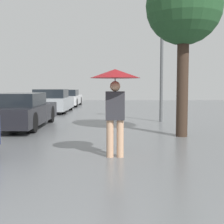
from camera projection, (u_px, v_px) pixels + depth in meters
pedestrian at (116, 87)px, 6.16m from camera, size 1.00×1.00×1.76m
parked_car_second at (22, 111)px, 10.81m from camera, size 1.66×4.47×1.19m
parked_car_third at (53, 101)px, 17.05m from camera, size 1.87×4.17×1.25m
parked_car_farthest at (69, 98)px, 22.24m from camera, size 1.65×4.50×1.17m
tree at (185, 9)px, 8.55m from camera, size 2.10×2.10×4.66m
street_lamp at (163, 46)px, 12.26m from camera, size 0.40×0.40×4.21m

